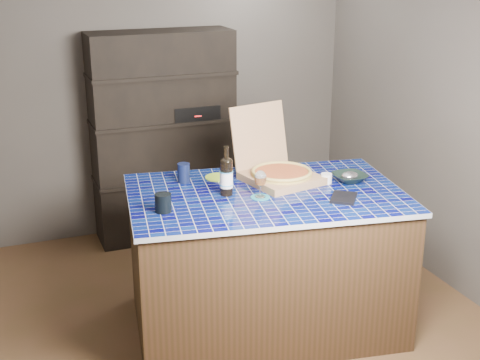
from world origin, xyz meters
name	(u,v)px	position (x,y,z in m)	size (l,w,h in m)	color
room	(224,144)	(0.00, 0.00, 1.25)	(3.50, 3.50, 3.50)	brown
shelving_unit	(164,137)	(0.00, 1.53, 0.90)	(1.20, 0.41, 1.80)	black
kitchen_island	(265,260)	(0.21, -0.20, 0.48)	(1.90, 1.37, 0.96)	#3E2718
pizza_box	(279,171)	(0.38, -0.02, 1.03)	(0.54, 0.61, 0.48)	#94694C
mead_bottle	(226,176)	(-0.04, -0.15, 1.09)	(0.09, 0.09, 0.32)	black
teal_trivet	(260,197)	(0.14, -0.28, 0.96)	(0.12, 0.12, 0.01)	teal
wine_glass	(260,179)	(0.14, -0.28, 1.08)	(0.08, 0.08, 0.17)	white
tumbler	(163,203)	(-0.48, -0.28, 1.02)	(0.10, 0.10, 0.11)	black
dvd_case	(344,198)	(0.62, -0.48, 0.97)	(0.15, 0.21, 0.02)	black
bowl	(350,178)	(0.82, -0.21, 0.99)	(0.22, 0.22, 0.05)	black
foil_contents	(350,176)	(0.82, -0.21, 1.00)	(0.12, 0.10, 0.06)	#B8B8C4
white_jar	(326,178)	(0.66, -0.18, 0.99)	(0.07, 0.07, 0.06)	white
navy_cup	(184,173)	(-0.22, 0.18, 1.02)	(0.08, 0.08, 0.13)	#0E1533
green_trivet	(219,177)	(0.03, 0.18, 0.96)	(0.19, 0.19, 0.01)	#9AC52A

